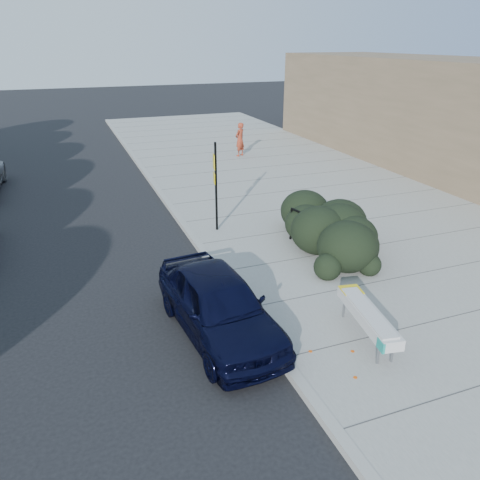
# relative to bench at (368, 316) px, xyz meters

# --- Properties ---
(ground) EXTENTS (120.00, 120.00, 0.00)m
(ground) POSITION_rel_bench_xyz_m (-1.92, 1.98, -0.68)
(ground) COLOR black
(ground) RESTS_ON ground
(sidewalk_near) EXTENTS (11.20, 50.00, 0.15)m
(sidewalk_near) POSITION_rel_bench_xyz_m (3.68, 6.98, -0.61)
(sidewalk_near) COLOR gray
(sidewalk_near) RESTS_ON ground
(curb_near) EXTENTS (0.22, 50.00, 0.17)m
(curb_near) POSITION_rel_bench_xyz_m (-1.92, 6.98, -0.60)
(curb_near) COLOR #9E9E99
(curb_near) RESTS_ON ground
(bench) EXTENTS (0.84, 2.27, 0.67)m
(bench) POSITION_rel_bench_xyz_m (0.00, 0.00, 0.00)
(bench) COLOR gray
(bench) RESTS_ON sidewalk_near
(bike_rack) EXTENTS (0.21, 0.71, 1.05)m
(bike_rack) POSITION_rel_bench_xyz_m (0.97, 5.02, 0.10)
(bike_rack) COLOR black
(bike_rack) RESTS_ON sidewalk_near
(sign_post) EXTENTS (0.13, 0.33, 2.90)m
(sign_post) POSITION_rel_bench_xyz_m (-1.04, 6.94, 1.10)
(sign_post) COLOR black
(sign_post) RESTS_ON sidewalk_near
(hedge) EXTENTS (2.40, 4.36, 1.58)m
(hedge) POSITION_rel_bench_xyz_m (1.60, 4.48, 0.26)
(hedge) COLOR black
(hedge) RESTS_ON sidewalk_near
(sedan_navy) EXTENTS (2.08, 4.37, 1.44)m
(sedan_navy) POSITION_rel_bench_xyz_m (-2.76, 1.48, 0.04)
(sedan_navy) COLOR black
(sedan_navy) RESTS_ON ground
(pedestrian) EXTENTS (0.77, 0.71, 1.77)m
(pedestrian) POSITION_rel_bench_xyz_m (3.47, 16.64, 0.35)
(pedestrian) COLOR #9A3621
(pedestrian) RESTS_ON sidewalk_near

